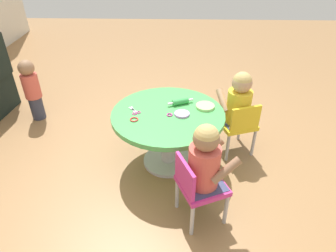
{
  "coord_description": "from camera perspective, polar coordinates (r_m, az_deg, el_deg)",
  "views": [
    {
      "loc": [
        -2.09,
        -0.06,
        1.79
      ],
      "look_at": [
        0.0,
        0.0,
        0.39
      ],
      "focal_mm": 32.15,
      "sensor_mm": 36.0,
      "label": 1
    }
  ],
  "objects": [
    {
      "name": "child_chair_right",
      "position": [
        2.76,
        13.13,
        0.34
      ],
      "size": [
        0.38,
        0.38,
        0.54
      ],
      "color": "#B7B7BC",
      "rests_on": "ground"
    },
    {
      "name": "craft_scissors",
      "position": [
        2.47,
        -6.29,
        2.73
      ],
      "size": [
        0.14,
        0.12,
        0.01
      ],
      "color": "silver",
      "rests_on": "craft_table"
    },
    {
      "name": "toddler_standing",
      "position": [
        3.49,
        -24.41,
        6.5
      ],
      "size": [
        0.17,
        0.17,
        0.67
      ],
      "color": "#33384C",
      "rests_on": "ground"
    },
    {
      "name": "rolling_pin",
      "position": [
        2.56,
        2.35,
        4.62
      ],
      "size": [
        0.11,
        0.22,
        0.05
      ],
      "color": "green",
      "rests_on": "craft_table"
    },
    {
      "name": "craft_table",
      "position": [
        2.51,
        -0.0,
        0.23
      ],
      "size": [
        0.93,
        0.93,
        0.52
      ],
      "color": "silver",
      "rests_on": "ground"
    },
    {
      "name": "ground_plane",
      "position": [
        2.75,
        -0.0,
        -6.74
      ],
      "size": [
        10.0,
        10.0,
        0.0
      ],
      "primitive_type": "plane",
      "color": "#9E7247"
    },
    {
      "name": "seated_child_left",
      "position": [
        1.96,
        7.07,
        -6.2
      ],
      "size": [
        0.38,
        0.42,
        0.51
      ],
      "color": "#3F4772",
      "rests_on": "ground"
    },
    {
      "name": "cookie_cutter_1",
      "position": [
        2.41,
        0.3,
        2.15
      ],
      "size": [
        0.05,
        0.05,
        0.01
      ],
      "primitive_type": "torus",
      "color": "#D83FA5",
      "rests_on": "craft_table"
    },
    {
      "name": "seated_child_right",
      "position": [
        2.68,
        13.34,
        4.84
      ],
      "size": [
        0.41,
        0.36,
        0.51
      ],
      "color": "#3F4772",
      "rests_on": "ground"
    },
    {
      "name": "playdough_blob_0",
      "position": [
        2.42,
        2.66,
        2.31
      ],
      "size": [
        0.12,
        0.12,
        0.02
      ],
      "primitive_type": "cylinder",
      "color": "#CC99E5",
      "rests_on": "craft_table"
    },
    {
      "name": "child_chair_left",
      "position": [
        2.1,
        5.65,
        -11.2
      ],
      "size": [
        0.39,
        0.39,
        0.54
      ],
      "color": "#B7B7BC",
      "rests_on": "ground"
    },
    {
      "name": "cookie_cutter_0",
      "position": [
        2.37,
        -6.45,
        1.25
      ],
      "size": [
        0.07,
        0.07,
        0.01
      ],
      "primitive_type": "torus",
      "color": "red",
      "rests_on": "craft_table"
    },
    {
      "name": "playdough_blob_1",
      "position": [
        2.54,
        7.06,
        3.74
      ],
      "size": [
        0.16,
        0.16,
        0.02
      ],
      "primitive_type": "cylinder",
      "color": "#B2E58C",
      "rests_on": "craft_table"
    }
  ]
}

